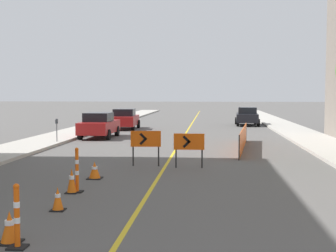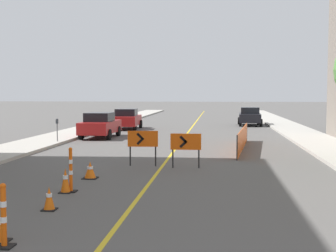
# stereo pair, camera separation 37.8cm
# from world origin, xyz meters

# --- Properties ---
(lane_stripe) EXTENTS (0.12, 71.24, 0.01)m
(lane_stripe) POSITION_xyz_m (0.00, 35.62, 0.00)
(lane_stripe) COLOR gold
(lane_stripe) RESTS_ON ground_plane
(sidewalk_left) EXTENTS (2.79, 71.24, 0.15)m
(sidewalk_left) POSITION_xyz_m (-7.75, 35.62, 0.07)
(sidewalk_left) COLOR #ADA89E
(sidewalk_left) RESTS_ON ground_plane
(sidewalk_right) EXTENTS (2.79, 71.24, 0.15)m
(sidewalk_right) POSITION_xyz_m (7.75, 35.62, 0.07)
(sidewalk_right) COLOR #ADA89E
(sidewalk_right) RESTS_ON ground_plane
(traffic_cone_second) EXTENTS (0.42, 0.42, 0.62)m
(traffic_cone_second) POSITION_xyz_m (-2.01, 6.31, 0.30)
(traffic_cone_second) COLOR black
(traffic_cone_second) RESTS_ON ground_plane
(traffic_cone_third) EXTENTS (0.33, 0.33, 0.57)m
(traffic_cone_third) POSITION_xyz_m (-1.90, 8.76, 0.28)
(traffic_cone_third) COLOR black
(traffic_cone_third) RESTS_ON ground_plane
(traffic_cone_fourth) EXTENTS (0.34, 0.34, 0.70)m
(traffic_cone_fourth) POSITION_xyz_m (-2.15, 10.71, 0.34)
(traffic_cone_fourth) COLOR black
(traffic_cone_fourth) RESTS_ON ground_plane
(traffic_cone_fifth) EXTENTS (0.47, 0.47, 0.56)m
(traffic_cone_fifth) POSITION_xyz_m (-2.06, 12.93, 0.28)
(traffic_cone_fifth) COLOR black
(traffic_cone_fifth) RESTS_ON ground_plane
(delineator_post_front) EXTENTS (0.33, 0.33, 1.19)m
(delineator_post_front) POSITION_xyz_m (-1.75, 6.04, 0.51)
(delineator_post_front) COLOR black
(delineator_post_front) RESTS_ON ground_plane
(delineator_post_rear) EXTENTS (0.31, 0.31, 1.28)m
(delineator_post_rear) POSITION_xyz_m (-2.03, 10.82, 0.56)
(delineator_post_rear) COLOR black
(delineator_post_rear) RESTS_ON ground_plane
(arrow_barricade_primary) EXTENTS (1.16, 0.15, 1.36)m
(arrow_barricade_primary) POSITION_xyz_m (-0.75, 15.72, 0.99)
(arrow_barricade_primary) COLOR #EF560C
(arrow_barricade_primary) RESTS_ON ground_plane
(arrow_barricade_secondary) EXTENTS (1.15, 0.08, 1.29)m
(arrow_barricade_secondary) POSITION_xyz_m (0.92, 15.43, 0.93)
(arrow_barricade_secondary) COLOR #EF560C
(arrow_barricade_secondary) RESTS_ON ground_plane
(safety_mesh_fence) EXTENTS (0.94, 8.19, 1.06)m
(safety_mesh_fence) POSITION_xyz_m (3.36, 21.62, 0.53)
(safety_mesh_fence) COLOR #EF560C
(safety_mesh_fence) RESTS_ON ground_plane
(parked_car_curb_near) EXTENTS (1.93, 4.31, 1.59)m
(parked_car_curb_near) POSITION_xyz_m (-5.24, 26.73, 0.80)
(parked_car_curb_near) COLOR maroon
(parked_car_curb_near) RESTS_ON ground_plane
(parked_car_curb_mid) EXTENTS (2.01, 4.38, 1.59)m
(parked_car_curb_mid) POSITION_xyz_m (-4.93, 33.82, 0.80)
(parked_car_curb_mid) COLOR maroon
(parked_car_curb_mid) RESTS_ON ground_plane
(parked_car_curb_far) EXTENTS (2.01, 4.38, 1.59)m
(parked_car_curb_far) POSITION_xyz_m (4.86, 38.95, 0.80)
(parked_car_curb_far) COLOR black
(parked_car_curb_far) RESTS_ON ground_plane
(parking_meter_near_curb) EXTENTS (0.12, 0.11, 1.26)m
(parking_meter_near_curb) POSITION_xyz_m (-6.71, 22.98, 1.04)
(parking_meter_near_curb) COLOR #4C4C51
(parking_meter_near_curb) RESTS_ON sidewalk_left
(parking_meter_far_curb) EXTENTS (0.12, 0.11, 1.36)m
(parking_meter_far_curb) POSITION_xyz_m (-6.71, 30.03, 1.10)
(parking_meter_far_curb) COLOR #4C4C51
(parking_meter_far_curb) RESTS_ON sidewalk_left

